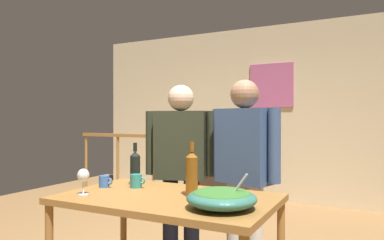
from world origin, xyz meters
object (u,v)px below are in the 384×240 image
object	(u,v)px
flat_screen_tv	(220,156)
salad_bowl	(222,197)
person_standing_right	(245,164)
wine_glass	(83,176)
wine_bottle_amber	(192,173)
mug_teal	(136,181)
tv_console	(220,186)
mug_blue	(104,181)
person_standing_left	(181,162)
framed_picture	(271,85)
serving_table	(167,208)
stair_railing	(182,160)
wine_bottle_dark	(135,167)

from	to	relation	value
flat_screen_tv	salad_bowl	world-z (taller)	salad_bowl
flat_screen_tv	person_standing_right	bearing A→B (deg)	-63.87
wine_glass	wine_bottle_amber	world-z (taller)	wine_bottle_amber
wine_glass	mug_teal	world-z (taller)	wine_glass
flat_screen_tv	wine_bottle_amber	bearing A→B (deg)	-70.41
tv_console	wine_glass	world-z (taller)	wine_glass
flat_screen_tv	wine_bottle_amber	distance (m)	3.50
salad_bowl	mug_blue	bearing A→B (deg)	168.97
person_standing_right	person_standing_left	bearing A→B (deg)	16.44
framed_picture	serving_table	world-z (taller)	framed_picture
mug_blue	wine_bottle_amber	bearing A→B (deg)	1.22
mug_blue	framed_picture	bearing A→B (deg)	85.81
stair_railing	flat_screen_tv	bearing A→B (deg)	65.49
wine_glass	person_standing_right	size ratio (longest dim) A/B	0.10
serving_table	mug_blue	distance (m)	0.56
framed_picture	tv_console	world-z (taller)	framed_picture
serving_table	person_standing_left	size ratio (longest dim) A/B	0.85
mug_blue	person_standing_left	distance (m)	0.70
wine_bottle_dark	framed_picture	bearing A→B (deg)	87.85
wine_glass	mug_teal	distance (m)	0.39
wine_bottle_amber	framed_picture	bearing A→B (deg)	96.64
wine_bottle_dark	wine_bottle_amber	world-z (taller)	wine_bottle_amber
wine_bottle_amber	person_standing_left	bearing A→B (deg)	123.75
person_standing_left	person_standing_right	size ratio (longest dim) A/B	0.99
tv_console	person_standing_right	xyz separation A→B (m)	(1.31, -2.69, 0.72)
flat_screen_tv	wine_bottle_amber	size ratio (longest dim) A/B	1.81
wine_bottle_amber	person_standing_left	distance (m)	0.76
flat_screen_tv	serving_table	bearing A→B (deg)	-72.93
stair_railing	person_standing_right	bearing A→B (deg)	-50.58
framed_picture	stair_railing	xyz separation A→B (m)	(-1.07, -1.01, -1.13)
wine_bottle_amber	person_standing_right	bearing A→B (deg)	77.96
wine_glass	wine_bottle_dark	distance (m)	0.45
salad_bowl	mug_blue	world-z (taller)	salad_bowl
salad_bowl	wine_bottle_dark	xyz separation A→B (m)	(-0.83, 0.37, 0.07)
wine_bottle_amber	person_standing_left	world-z (taller)	person_standing_left
serving_table	stair_railing	bearing A→B (deg)	116.80
serving_table	wine_glass	xyz separation A→B (m)	(-0.49, -0.22, 0.20)
framed_picture	wine_glass	size ratio (longest dim) A/B	4.15
flat_screen_tv	mug_teal	xyz separation A→B (m)	(0.70, -3.22, 0.15)
framed_picture	flat_screen_tv	size ratio (longest dim) A/B	1.12
serving_table	salad_bowl	bearing A→B (deg)	-19.00
flat_screen_tv	serving_table	xyz separation A→B (m)	(1.03, -3.35, 0.03)
person_standing_left	serving_table	bearing A→B (deg)	95.58
flat_screen_tv	wine_bottle_dark	size ratio (longest dim) A/B	2.00
serving_table	person_standing_right	xyz separation A→B (m)	(0.28, 0.69, 0.22)
framed_picture	mug_blue	size ratio (longest dim) A/B	6.32
flat_screen_tv	wine_glass	distance (m)	3.61
tv_console	mug_teal	distance (m)	3.38
tv_console	serving_table	distance (m)	3.57
mug_teal	wine_glass	bearing A→B (deg)	-114.37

